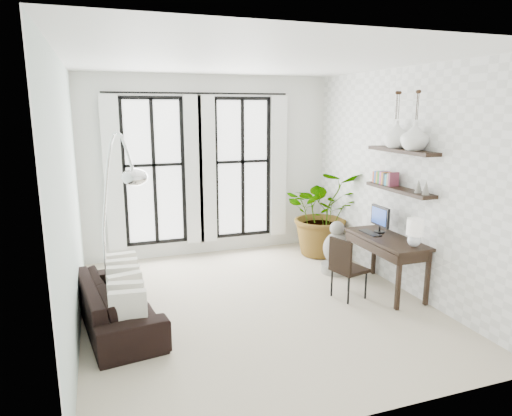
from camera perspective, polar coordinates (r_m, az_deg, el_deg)
name	(u,v)px	position (r m, az deg, el deg)	size (l,w,h in m)	color
floor	(255,305)	(6.37, -0.07, -11.99)	(5.00, 5.00, 0.00)	beige
ceiling	(255,60)	(5.84, -0.07, 17.98)	(5.00, 5.00, 0.00)	white
wall_left	(68,201)	(5.60, -22.41, 0.83)	(5.00, 5.00, 0.00)	silver
wall_right	(402,181)	(6.96, 17.76, 3.27)	(5.00, 5.00, 0.00)	white
wall_back	(210,167)	(8.28, -5.76, 5.16)	(4.50, 4.50, 0.00)	white
windows	(200,170)	(8.17, -7.01, 4.75)	(3.26, 0.13, 2.65)	white
wall_shelves	(399,173)	(6.77, 17.41, 4.15)	(0.25, 1.30, 0.60)	black
sofa	(117,303)	(5.98, -16.97, -11.25)	(1.98, 0.78, 0.58)	black
throw_pillows	(124,286)	(5.90, -16.12, -9.30)	(0.40, 1.52, 0.40)	silver
plant	(324,212)	(8.33, 8.46, -0.54)	(1.42, 1.23, 1.57)	#2D7228
desk	(388,242)	(6.81, 16.17, -4.15)	(0.58, 1.37, 1.20)	black
desk_chair	(345,265)	(6.50, 11.11, -6.97)	(0.51, 0.51, 0.88)	black
arc_lamp	(117,178)	(5.87, -16.99, 3.55)	(0.74, 0.86, 2.37)	silver
buddha	(336,251)	(7.55, 10.01, -5.32)	(0.48, 0.48, 0.86)	gray
vase_a	(415,136)	(6.49, 19.23, 8.48)	(0.37, 0.37, 0.38)	white
vase_b	(396,135)	(6.81, 17.14, 8.77)	(0.37, 0.37, 0.38)	white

